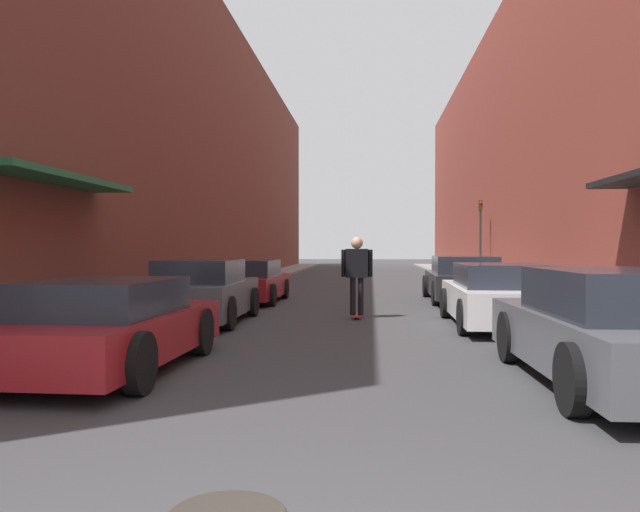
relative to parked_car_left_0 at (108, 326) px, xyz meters
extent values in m
plane|color=#38383A|center=(2.96, 15.40, -0.59)|extent=(114.37, 114.37, 0.00)
cube|color=gray|center=(-2.05, 20.60, -0.53)|extent=(1.80, 51.99, 0.12)
cube|color=gray|center=(7.96, 20.60, -0.53)|extent=(1.80, 51.99, 0.12)
cube|color=brown|center=(-4.95, 20.60, 5.47)|extent=(4.00, 51.99, 12.11)
cube|color=#1E6038|center=(-2.55, 3.71, 2.31)|extent=(1.00, 4.80, 0.12)
cube|color=brown|center=(10.86, 20.60, 5.39)|extent=(4.00, 51.99, 11.96)
cube|color=maroon|center=(0.00, 0.05, -0.12)|extent=(1.88, 4.10, 0.56)
cube|color=#232833|center=(0.00, -0.15, 0.38)|extent=(1.62, 2.15, 0.44)
cylinder|color=black|center=(-0.87, 1.31, -0.24)|extent=(0.18, 0.69, 0.69)
cylinder|color=black|center=(0.87, 1.31, -0.24)|extent=(0.18, 0.69, 0.69)
cylinder|color=black|center=(0.87, -1.21, -0.24)|extent=(0.18, 0.69, 0.69)
cube|color=#515459|center=(-0.19, 5.21, -0.07)|extent=(1.77, 3.98, 0.68)
cube|color=#232833|center=(-0.19, 5.02, 0.51)|extent=(1.54, 2.08, 0.47)
cylinder|color=black|center=(-1.02, 6.44, -0.26)|extent=(0.18, 0.66, 0.66)
cylinder|color=black|center=(0.65, 6.44, -0.26)|extent=(0.18, 0.66, 0.66)
cylinder|color=black|center=(-1.02, 3.99, -0.26)|extent=(0.18, 0.66, 0.66)
cylinder|color=black|center=(0.65, 3.99, -0.26)|extent=(0.18, 0.66, 0.66)
cube|color=maroon|center=(-0.19, 10.12, -0.12)|extent=(1.89, 4.18, 0.59)
cube|color=#232833|center=(-0.19, 9.91, 0.40)|extent=(1.64, 2.18, 0.46)
cylinder|color=black|center=(-1.08, 11.40, -0.28)|extent=(0.18, 0.61, 0.61)
cylinder|color=black|center=(0.70, 11.40, -0.28)|extent=(0.18, 0.61, 0.61)
cylinder|color=black|center=(-1.08, 8.83, -0.28)|extent=(0.18, 0.61, 0.61)
cylinder|color=black|center=(0.70, 8.83, -0.28)|extent=(0.18, 0.61, 0.61)
cube|color=#515459|center=(6.11, -0.30, -0.08)|extent=(1.81, 4.50, 0.63)
cube|color=#232833|center=(6.11, -0.53, 0.50)|extent=(1.56, 2.35, 0.52)
cylinder|color=black|center=(5.26, 1.08, -0.24)|extent=(0.18, 0.70, 0.70)
cylinder|color=black|center=(6.95, 1.08, -0.24)|extent=(0.18, 0.70, 0.70)
cylinder|color=black|center=(5.26, -1.69, -0.24)|extent=(0.18, 0.70, 0.70)
cube|color=silver|center=(5.93, 5.07, -0.09)|extent=(1.92, 4.53, 0.63)
cube|color=#232833|center=(5.93, 4.85, 0.45)|extent=(1.66, 2.37, 0.45)
cylinder|color=black|center=(5.03, 6.46, -0.25)|extent=(0.18, 0.67, 0.67)
cylinder|color=black|center=(6.83, 6.46, -0.25)|extent=(0.18, 0.67, 0.67)
cylinder|color=black|center=(5.03, 3.68, -0.25)|extent=(0.18, 0.67, 0.67)
cylinder|color=black|center=(6.83, 3.68, -0.25)|extent=(0.18, 0.67, 0.67)
cube|color=#232326|center=(6.06, 10.87, -0.07)|extent=(2.05, 4.83, 0.65)
cube|color=#232833|center=(6.06, 10.63, 0.50)|extent=(1.76, 2.53, 0.49)
cylinder|color=black|center=(5.12, 12.35, -0.24)|extent=(0.18, 0.69, 0.69)
cylinder|color=black|center=(7.00, 12.35, -0.24)|extent=(0.18, 0.69, 0.69)
cylinder|color=black|center=(5.12, 9.39, -0.24)|extent=(0.18, 0.69, 0.69)
cylinder|color=black|center=(7.00, 9.39, -0.24)|extent=(0.18, 0.69, 0.69)
cube|color=#B2231E|center=(3.05, 6.23, -0.52)|extent=(0.20, 0.78, 0.02)
cylinder|color=beige|center=(2.97, 6.48, -0.56)|extent=(0.03, 0.06, 0.06)
cylinder|color=beige|center=(3.12, 6.48, -0.56)|extent=(0.03, 0.06, 0.06)
cylinder|color=beige|center=(2.97, 5.98, -0.56)|extent=(0.03, 0.06, 0.06)
cylinder|color=beige|center=(3.12, 5.98, -0.56)|extent=(0.03, 0.06, 0.06)
cylinder|color=black|center=(2.96, 6.23, -0.09)|extent=(0.13, 0.13, 0.84)
cylinder|color=black|center=(3.14, 6.23, -0.09)|extent=(0.13, 0.13, 0.84)
cube|color=black|center=(3.05, 6.23, 0.65)|extent=(0.50, 0.23, 0.64)
sphere|color=tan|center=(3.05, 6.23, 1.10)|extent=(0.27, 0.27, 0.27)
cylinder|color=black|center=(2.75, 6.23, 0.65)|extent=(0.10, 0.10, 0.61)
cylinder|color=black|center=(3.35, 6.23, 0.65)|extent=(0.10, 0.10, 0.61)
cylinder|color=#2D2D2D|center=(8.33, 21.16, 1.33)|extent=(0.10, 0.10, 3.59)
cube|color=#332D0F|center=(8.33, 21.16, 2.90)|extent=(0.16, 0.16, 0.45)
sphere|color=red|center=(8.33, 21.07, 3.01)|extent=(0.11, 0.11, 0.11)
camera|label=1|loc=(3.36, -7.72, 1.02)|focal=35.00mm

